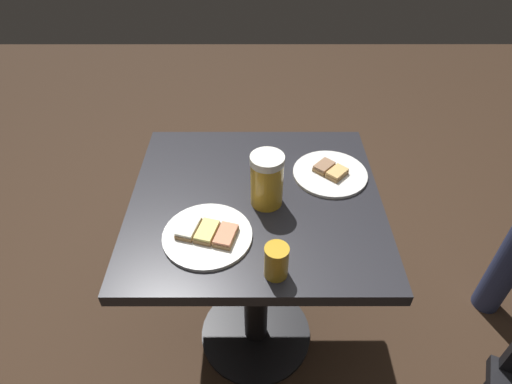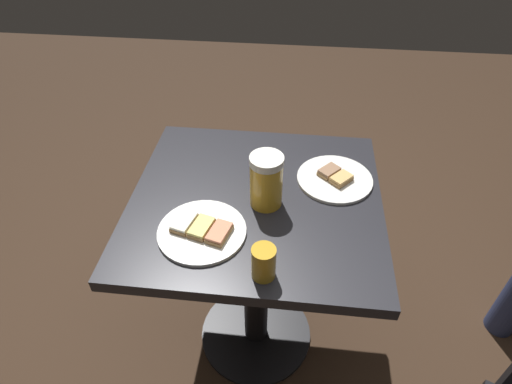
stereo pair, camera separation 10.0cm
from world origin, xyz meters
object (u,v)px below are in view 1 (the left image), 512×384
beer_glass_small (277,261)px  plate_near (208,234)px  beer_mug (267,179)px  salt_shaker (266,172)px  plate_far (330,173)px

beer_glass_small → plate_near: bearing=-34.3°
beer_mug → salt_shaker: 0.10m
beer_mug → salt_shaker: size_ratio=2.36×
beer_mug → beer_glass_small: (-0.02, 0.26, -0.04)m
plate_far → salt_shaker: salt_shaker is taller
plate_near → plate_far: bearing=-144.0°
plate_near → salt_shaker: (-0.16, -0.23, 0.03)m
plate_near → beer_glass_small: 0.22m
plate_near → plate_far: 0.44m
beer_glass_small → beer_mug: bearing=-86.1°
plate_near → salt_shaker: 0.28m
plate_near → plate_far: size_ratio=1.03×
plate_near → plate_far: same height
beer_mug → salt_shaker: beer_mug is taller
salt_shaker → plate_far: bearing=-171.7°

